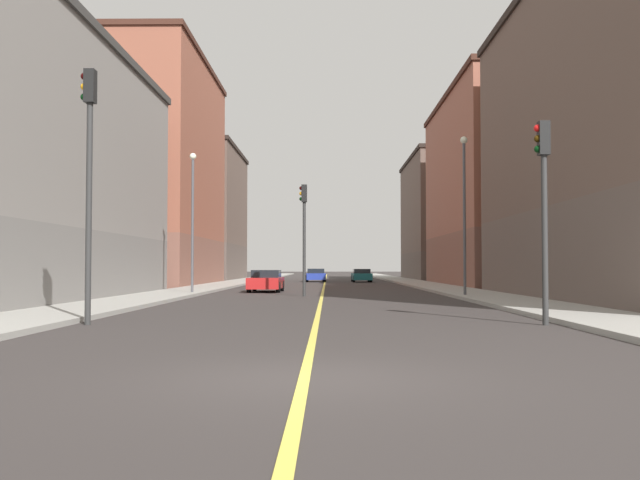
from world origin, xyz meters
TOP-DOWN VIEW (x-y plane):
  - ground_plane at (0.00, 0.00)m, footprint 400.00×400.00m
  - sidewalk_left at (8.08, 49.00)m, footprint 3.25×168.00m
  - sidewalk_right at (-8.08, 49.00)m, footprint 3.25×168.00m
  - lane_center_stripe at (0.00, 49.00)m, footprint 0.16×154.00m
  - building_left_mid at (14.72, 48.18)m, footprint 10.33×23.36m
  - building_left_far at (14.72, 73.90)m, footprint 10.33×20.76m
  - building_right_midblock at (-14.72, 49.39)m, footprint 10.33×21.28m
  - building_right_distant at (-14.72, 70.58)m, footprint 10.33×18.48m
  - traffic_light_left_near at (6.04, 9.16)m, footprint 0.40×0.32m
  - traffic_light_right_near at (-6.07, 9.16)m, footprint 0.40×0.32m
  - traffic_light_median_far at (-0.93, 27.50)m, footprint 0.40×0.32m
  - street_lamp_left_near at (7.06, 25.83)m, footprint 0.36×0.36m
  - street_lamp_right_near at (-7.06, 29.32)m, footprint 0.36×0.36m
  - car_blue at (-0.94, 62.51)m, footprint 2.08×4.25m
  - car_teal at (3.59, 61.46)m, footprint 1.96×4.52m
  - car_red at (-3.44, 33.94)m, footprint 2.00×4.55m

SIDE VIEW (x-z plane):
  - ground_plane at x=0.00m, z-range 0.00..0.00m
  - lane_center_stripe at x=0.00m, z-range 0.00..0.01m
  - sidewalk_left at x=8.08m, z-range 0.00..0.15m
  - sidewalk_right at x=-8.08m, z-range 0.00..0.15m
  - car_teal at x=3.59m, z-range -0.01..1.28m
  - car_red at x=-3.44m, z-range -0.02..1.31m
  - car_blue at x=-0.94m, z-range -0.01..1.30m
  - traffic_light_left_near at x=6.04m, z-range 0.83..6.24m
  - traffic_light_median_far at x=-0.93m, z-range 0.87..6.65m
  - traffic_light_right_near at x=-6.07m, z-range 0.94..7.77m
  - street_lamp_right_near at x=-7.06m, z-range 0.92..8.50m
  - street_lamp_left_near at x=7.06m, z-range 0.92..8.76m
  - building_left_far at x=14.72m, z-range 0.01..14.06m
  - building_right_distant at x=-14.72m, z-range 0.01..14.56m
  - building_left_mid at x=14.72m, z-range 0.01..15.30m
  - building_right_midblock at x=-14.72m, z-range 0.01..18.44m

